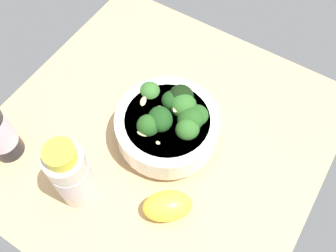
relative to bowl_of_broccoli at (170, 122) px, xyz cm
name	(u,v)px	position (x,y,z in cm)	size (l,w,h in cm)	color
ground_plane	(159,138)	(1.92, 0.68, -6.49)	(57.02, 57.02, 3.65)	tan
bowl_of_broccoli	(170,122)	(0.00, 0.00, 0.00)	(17.56, 17.56, 9.54)	white
lemon_wedge	(167,206)	(-7.05, 11.94, -2.37)	(7.82, 4.89, 4.58)	yellow
bottle_tall	(72,175)	(6.79, 16.82, 2.30)	(6.03, 6.03, 15.00)	beige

